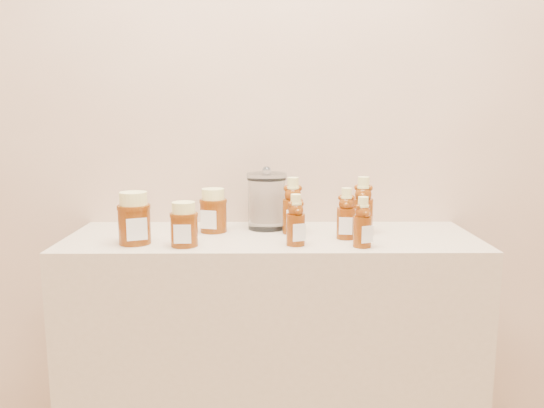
{
  "coord_description": "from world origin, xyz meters",
  "views": [
    {
      "loc": [
        -0.01,
        0.02,
        1.26
      ],
      "look_at": [
        0.0,
        1.52,
        1.0
      ],
      "focal_mm": 35.0,
      "sensor_mm": 36.0,
      "label": 1
    }
  ],
  "objects_px": {
    "display_table": "(272,377)",
    "glass_canister": "(267,199)",
    "bear_bottle_back_left": "(293,202)",
    "honey_jar_left": "(134,218)",
    "bear_bottle_front_left": "(296,217)"
  },
  "relations": [
    {
      "from": "display_table",
      "to": "glass_canister",
      "type": "height_order",
      "value": "glass_canister"
    },
    {
      "from": "glass_canister",
      "to": "bear_bottle_back_left",
      "type": "bearing_deg",
      "value": -39.39
    },
    {
      "from": "honey_jar_left",
      "to": "glass_canister",
      "type": "height_order",
      "value": "glass_canister"
    },
    {
      "from": "bear_bottle_back_left",
      "to": "honey_jar_left",
      "type": "xyz_separation_m",
      "value": [
        -0.44,
        -0.13,
        -0.02
      ]
    },
    {
      "from": "bear_bottle_back_left",
      "to": "honey_jar_left",
      "type": "distance_m",
      "value": 0.46
    },
    {
      "from": "display_table",
      "to": "bear_bottle_front_left",
      "type": "bearing_deg",
      "value": -60.42
    },
    {
      "from": "display_table",
      "to": "bear_bottle_front_left",
      "type": "height_order",
      "value": "bear_bottle_front_left"
    },
    {
      "from": "bear_bottle_back_left",
      "to": "glass_canister",
      "type": "height_order",
      "value": "bear_bottle_back_left"
    },
    {
      "from": "glass_canister",
      "to": "honey_jar_left",
      "type": "bearing_deg",
      "value": -152.36
    },
    {
      "from": "display_table",
      "to": "bear_bottle_back_left",
      "type": "xyz_separation_m",
      "value": [
        0.06,
        0.03,
        0.55
      ]
    },
    {
      "from": "honey_jar_left",
      "to": "glass_canister",
      "type": "bearing_deg",
      "value": 5.69
    },
    {
      "from": "display_table",
      "to": "glass_canister",
      "type": "bearing_deg",
      "value": 98.65
    },
    {
      "from": "display_table",
      "to": "glass_canister",
      "type": "xyz_separation_m",
      "value": [
        -0.01,
        0.1,
        0.54
      ]
    },
    {
      "from": "bear_bottle_front_left",
      "to": "bear_bottle_back_left",
      "type": "bearing_deg",
      "value": 71.61
    },
    {
      "from": "honey_jar_left",
      "to": "bear_bottle_back_left",
      "type": "bearing_deg",
      "value": -5.98
    }
  ]
}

